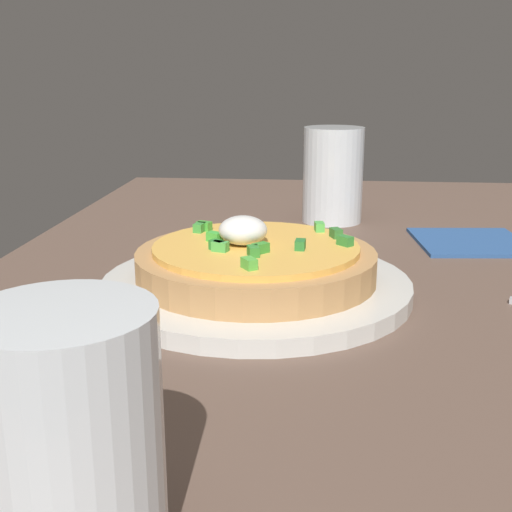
{
  "coord_description": "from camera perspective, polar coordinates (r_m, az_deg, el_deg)",
  "views": [
    {
      "loc": [
        58.86,
        -5.79,
        20.99
      ],
      "look_at": [
        6.28,
        -10.71,
        5.82
      ],
      "focal_mm": 45.91,
      "sensor_mm": 36.0,
      "label": 1
    }
  ],
  "objects": [
    {
      "name": "napkin",
      "position": [
        0.76,
        18.17,
        1.17
      ],
      "size": [
        12.51,
        12.51,
        0.4
      ],
      "primitive_type": "cube",
      "rotation": [
        0.0,
        0.0,
        0.08
      ],
      "color": "#2B528F",
      "rests_on": "dining_table"
    },
    {
      "name": "cup_near",
      "position": [
        0.27,
        -15.78,
        -16.03
      ],
      "size": [
        7.03,
        7.03,
        10.35
      ],
      "color": "silver",
      "rests_on": "dining_table"
    },
    {
      "name": "cup_far",
      "position": [
        0.82,
        6.71,
        6.78
      ],
      "size": [
        7.41,
        7.41,
        11.69
      ],
      "color": "silver",
      "rests_on": "dining_table"
    },
    {
      "name": "dining_table",
      "position": [
        0.62,
        10.4,
        -2.73
      ],
      "size": [
        107.35,
        75.14,
        2.43
      ],
      "primitive_type": "cube",
      "color": "brown",
      "rests_on": "ground"
    },
    {
      "name": "plate",
      "position": [
        0.56,
        -0.0,
        -2.66
      ],
      "size": [
        26.18,
        26.18,
        1.39
      ],
      "primitive_type": "cylinder",
      "color": "silver",
      "rests_on": "dining_table"
    },
    {
      "name": "pizza",
      "position": [
        0.55,
        -0.03,
        -0.46
      ],
      "size": [
        20.22,
        20.22,
        5.38
      ],
      "color": "tan",
      "rests_on": "plate"
    }
  ]
}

